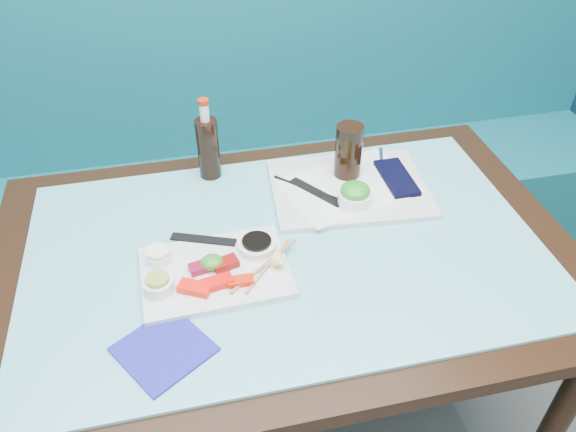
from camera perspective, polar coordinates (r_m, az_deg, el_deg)
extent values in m
cube|color=#105E68|center=(2.27, -4.39, -0.23)|extent=(3.00, 0.55, 0.45)
cube|color=#105E68|center=(2.20, -5.96, 13.01)|extent=(3.00, 0.12, 0.95)
cube|color=black|center=(1.37, -0.24, -4.04)|extent=(1.40, 0.90, 0.04)
cylinder|color=black|center=(1.67, 25.49, -18.52)|extent=(0.06, 0.06, 0.71)
cylinder|color=black|center=(1.92, -21.29, -7.26)|extent=(0.06, 0.06, 0.71)
cylinder|color=black|center=(2.05, 14.64, -1.97)|extent=(0.06, 0.06, 0.71)
cube|color=#64BCC8|center=(1.35, -0.25, -3.30)|extent=(1.22, 0.76, 0.01)
cube|color=silver|center=(1.28, -7.40, -5.68)|extent=(0.34, 0.25, 0.02)
cube|color=#FF1B0A|center=(1.23, -9.47, -7.22)|extent=(0.08, 0.06, 0.02)
cube|color=#FF0C0A|center=(1.24, -7.18, -6.74)|extent=(0.07, 0.04, 0.02)
cube|color=red|center=(1.24, -4.84, -6.61)|extent=(0.06, 0.03, 0.01)
cube|color=maroon|center=(1.28, -8.83, -5.18)|extent=(0.06, 0.04, 0.02)
cube|color=maroon|center=(1.28, -6.37, -4.81)|extent=(0.06, 0.05, 0.02)
ellipsoid|color=#2E7F1D|center=(1.28, -7.76, -4.67)|extent=(0.06, 0.05, 0.03)
cylinder|color=white|center=(1.25, -13.02, -6.86)|extent=(0.08, 0.08, 0.03)
cylinder|color=#8CAD37|center=(1.23, -13.15, -6.25)|extent=(0.05, 0.05, 0.01)
cylinder|color=white|center=(1.31, -12.96, -4.11)|extent=(0.07, 0.07, 0.02)
cylinder|color=white|center=(1.30, -13.07, -3.57)|extent=(0.07, 0.07, 0.01)
cylinder|color=white|center=(1.32, -3.19, -2.96)|extent=(0.12, 0.12, 0.02)
cylinder|color=black|center=(1.31, -3.21, -2.57)|extent=(0.09, 0.09, 0.01)
cone|color=#F5D274|center=(1.26, -0.76, -4.75)|extent=(0.05, 0.05, 0.04)
cube|color=black|center=(1.35, -8.59, -2.36)|extent=(0.16, 0.08, 0.00)
cylinder|color=#9A7B48|center=(1.27, -2.44, -5.03)|extent=(0.18, 0.14, 0.01)
cylinder|color=tan|center=(1.27, -1.99, -4.98)|extent=(0.13, 0.16, 0.01)
cube|color=silver|center=(1.52, 6.20, 2.81)|extent=(0.44, 0.34, 0.02)
cube|color=white|center=(1.52, 6.23, 3.07)|extent=(0.39, 0.32, 0.00)
cylinder|color=white|center=(1.45, 6.78, 1.83)|extent=(0.09, 0.09, 0.03)
ellipsoid|color=#258A20|center=(1.44, 6.85, 2.60)|extent=(0.09, 0.09, 0.04)
cylinder|color=black|center=(1.52, 6.16, 6.58)|extent=(0.08, 0.08, 0.15)
cube|color=black|center=(1.56, 10.98, 3.84)|extent=(0.07, 0.17, 0.01)
cylinder|color=silver|center=(1.64, 9.45, 5.89)|extent=(0.04, 0.09, 0.01)
cylinder|color=black|center=(1.49, 2.71, 2.44)|extent=(0.18, 0.19, 0.01)
cylinder|color=black|center=(1.49, 3.01, 2.49)|extent=(0.20, 0.19, 0.01)
cube|color=black|center=(1.49, 2.86, 2.43)|extent=(0.12, 0.15, 0.00)
cylinder|color=black|center=(1.55, -8.11, 6.79)|extent=(0.07, 0.07, 0.17)
cylinder|color=white|center=(1.49, -8.49, 10.37)|extent=(0.03, 0.03, 0.05)
cylinder|color=#B9230B|center=(1.48, -8.61, 11.40)|extent=(0.04, 0.04, 0.01)
cube|color=#1C1C9B|center=(1.17, -12.49, -13.07)|extent=(0.22, 0.22, 0.01)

